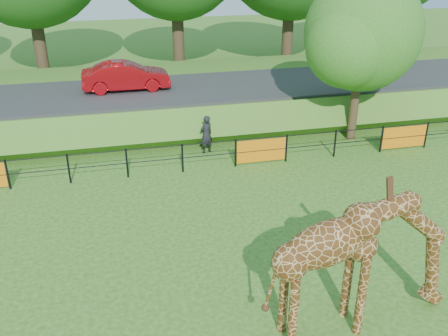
# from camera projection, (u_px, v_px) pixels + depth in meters

# --- Properties ---
(ground) EXTENTS (90.00, 90.00, 0.00)m
(ground) POSITION_uv_depth(u_px,v_px,m) (238.00, 319.00, 11.36)
(ground) COLOR #285D17
(ground) RESTS_ON ground
(giraffe) EXTENTS (4.53, 1.12, 3.20)m
(giraffe) POSITION_uv_depth(u_px,v_px,m) (363.00, 263.00, 10.62)
(giraffe) COLOR #512C10
(giraffe) RESTS_ON ground
(perimeter_fence) EXTENTS (28.07, 0.10, 1.10)m
(perimeter_fence) POSITION_uv_depth(u_px,v_px,m) (183.00, 158.00, 18.17)
(perimeter_fence) COLOR black
(perimeter_fence) RESTS_ON ground
(embankment) EXTENTS (40.00, 9.00, 1.30)m
(embankment) POSITION_uv_depth(u_px,v_px,m) (159.00, 96.00, 24.73)
(embankment) COLOR #285D17
(embankment) RESTS_ON ground
(road) EXTENTS (40.00, 5.00, 0.12)m
(road) POSITION_uv_depth(u_px,v_px,m) (162.00, 91.00, 23.10)
(road) COLOR #2E2F31
(road) RESTS_ON embankment
(car_red) EXTENTS (3.94, 1.38, 1.30)m
(car_red) POSITION_uv_depth(u_px,v_px,m) (126.00, 76.00, 22.73)
(car_red) COLOR #AE0C12
(car_red) RESTS_ON road
(visitor) EXTENTS (0.67, 0.57, 1.55)m
(visitor) POSITION_uv_depth(u_px,v_px,m) (206.00, 134.00, 19.69)
(visitor) COLOR black
(visitor) RESTS_ON ground
(tree_east) EXTENTS (5.40, 4.71, 6.76)m
(tree_east) POSITION_uv_depth(u_px,v_px,m) (364.00, 37.00, 19.58)
(tree_east) COLOR #352717
(tree_east) RESTS_ON ground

